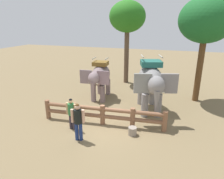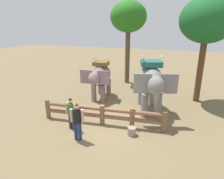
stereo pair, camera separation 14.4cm
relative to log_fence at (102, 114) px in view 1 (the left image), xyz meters
The scene contains 9 objects.
ground_plane 0.61m from the log_fence, 90.00° to the left, with size 60.00×60.00×0.00m, color brown.
log_fence is the anchor object (origin of this frame).
elephant_near_left 3.78m from the log_fence, 113.48° to the left, with size 1.85×3.27×2.78m.
elephant_center 3.33m from the log_fence, 48.79° to the left, with size 2.62×3.90×3.26m.
tourist_woman_in_black 1.58m from the log_fence, 143.73° to the right, with size 0.56×0.34×1.60m.
tourist_man_in_blue 1.80m from the log_fence, 106.07° to the right, with size 0.61×0.40×1.75m.
tree_far_left 8.26m from the log_fence, 47.05° to the left, with size 3.25×3.25×6.53m.
tree_back_center 9.07m from the log_fence, 95.77° to the left, with size 2.89×2.89×6.64m.
feed_bucket 1.81m from the log_fence, 16.83° to the right, with size 0.40×0.40×0.38m.
Camera 1 is at (3.38, -8.69, 5.04)m, focal length 32.10 mm.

